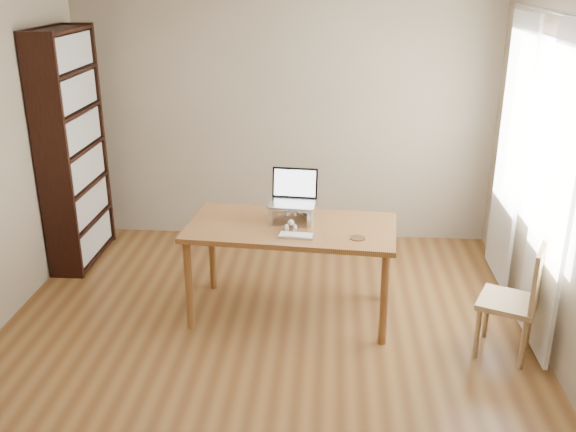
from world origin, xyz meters
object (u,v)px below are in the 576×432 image
object	(u,v)px
keyboard	(296,236)
cat	(291,212)
bookshelf	(73,149)
desk	(291,236)
laptop	(293,195)
chair	(518,296)

from	to	relation	value
keyboard	cat	distance (m)	0.34
bookshelf	cat	size ratio (longest dim) A/B	4.41
desk	laptop	world-z (taller)	laptop
desk	chair	size ratio (longest dim) A/B	1.92
laptop	keyboard	bearing A→B (deg)	-77.35
chair	laptop	bearing A→B (deg)	-176.43
keyboard	desk	bearing A→B (deg)	108.32
bookshelf	desk	xyz separation A→B (m)	(2.01, -0.92, -0.39)
chair	keyboard	bearing A→B (deg)	-164.46
laptop	bookshelf	bearing A→B (deg)	163.72
keyboard	chair	size ratio (longest dim) A/B	0.32
cat	chair	distance (m)	1.73
desk	keyboard	bearing A→B (deg)	-72.53
desk	laptop	size ratio (longest dim) A/B	4.38
laptop	chair	bearing A→B (deg)	-15.33
bookshelf	laptop	xyz separation A→B (m)	(2.01, -0.78, -0.11)
desk	laptop	distance (m)	0.31
bookshelf	desk	distance (m)	2.25
keyboard	cat	xyz separation A→B (m)	(-0.06, 0.33, 0.05)
desk	keyboard	size ratio (longest dim) A/B	6.01
laptop	cat	distance (m)	0.14
laptop	cat	size ratio (longest dim) A/B	0.78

